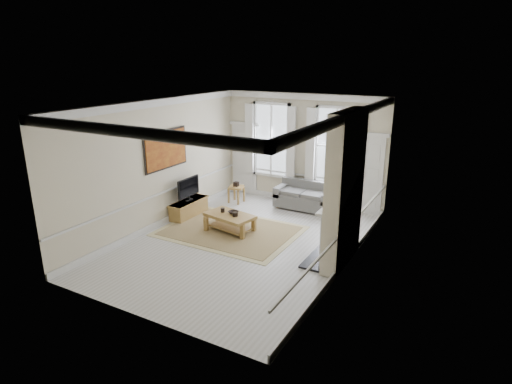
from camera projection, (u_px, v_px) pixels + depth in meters
The scene contains 23 objects.
floor at pixel (243, 243), 10.61m from camera, with size 7.20×7.20×0.00m, color #B7B5AD.
ceiling at pixel (242, 104), 9.58m from camera, with size 7.20×7.20×0.00m, color white.
back_wall at pixel (303, 149), 13.09m from camera, with size 5.20×5.20×0.00m, color beige.
left_wall at pixel (158, 164), 11.29m from camera, with size 7.20×7.20×0.00m, color beige.
right_wall at pixel (350, 193), 8.89m from camera, with size 7.20×7.20×0.00m, color beige.
window_left at pixel (271, 140), 13.47m from camera, with size 1.26×0.20×2.20m, color #B2BCC6, non-canonical shape.
window_right at pixel (335, 147), 12.50m from camera, with size 1.26×0.20×2.20m, color #B2BCC6, non-canonical shape.
door_left at pixel (245, 160), 14.17m from camera, with size 0.90×0.08×2.30m, color silver.
door_right at pixel (367, 176), 12.28m from camera, with size 0.90×0.08×2.30m, color silver.
painting at pixel (166, 149), 11.42m from camera, with size 0.05×1.66×1.06m, color #AF6D1E.
chimney_breast at pixel (345, 190), 9.14m from camera, with size 0.35×1.70×3.38m, color beige.
hearth at pixel (322, 256), 9.84m from camera, with size 0.55×1.50×0.05m, color black.
fireplace at pixel (332, 230), 9.53m from camera, with size 0.21×1.45×1.33m.
mirror at pixel (336, 173), 9.13m from camera, with size 0.06×1.26×1.06m, color gold.
sofa at pixel (305, 197), 12.93m from camera, with size 1.73×0.84×0.83m.
side_table at pixel (236, 190), 13.45m from camera, with size 0.54×0.54×0.53m.
rug at pixel (230, 231), 11.31m from camera, with size 3.50×2.60×0.02m, color olive.
coffee_table at pixel (230, 217), 11.20m from camera, with size 1.39×0.97×0.48m.
ceramic_pot_a at pixel (223, 210), 11.31m from camera, with size 0.11×0.11×0.11m, color black.
ceramic_pot_b at pixel (235, 214), 11.02m from camera, with size 0.15×0.15×0.11m, color black.
bowl at pixel (233, 212), 11.22m from camera, with size 0.26×0.26×0.06m, color black.
tv_stand at pixel (189, 208), 12.35m from camera, with size 0.42×1.31×0.47m, color olive.
tv at pixel (189, 188), 12.14m from camera, with size 0.08×0.90×0.68m.
Camera 1 is at (5.00, -8.35, 4.41)m, focal length 30.00 mm.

